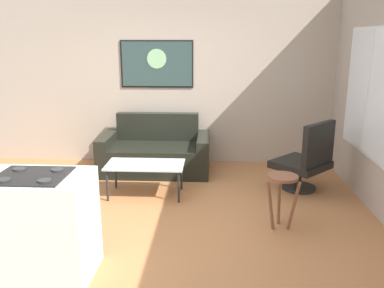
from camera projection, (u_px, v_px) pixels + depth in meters
The scene contains 9 objects.
ground at pixel (155, 224), 4.68m from camera, with size 6.40×6.40×0.04m, color #AE6F41.
back_wall at pixel (174, 79), 6.66m from camera, with size 6.40×0.05×2.80m, color #B2A18E.
couch at pixel (156, 153), 6.40m from camera, with size 1.69×0.90×0.87m.
coffee_table at pixel (145, 166), 5.38m from camera, with size 1.03×0.55×0.44m.
armchair at pixel (307, 160), 5.52m from camera, with size 0.92×0.92×0.98m.
bar_stool at pixel (282, 186), 4.43m from camera, with size 0.38×0.38×0.61m.
kitchen_counter at pixel (7, 226), 3.55m from camera, with size 1.49×0.64×0.95m.
wall_painting at pixel (157, 64), 6.57m from camera, with size 1.18×0.03×0.76m.
window at pixel (369, 92), 5.05m from camera, with size 0.03×1.59×1.58m.
Camera 1 is at (0.66, -4.26, 2.07)m, focal length 37.99 mm.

